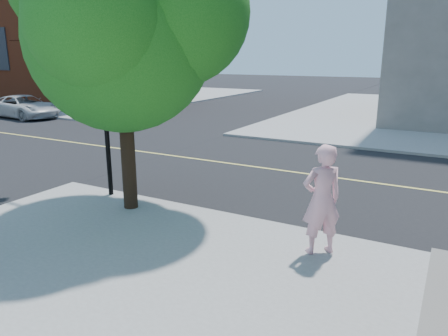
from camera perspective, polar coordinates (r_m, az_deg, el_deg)
The scene contains 9 objects.
ground at distance 12.34m, azimuth -16.52°, elevation -3.00°, with size 140.00×140.00×0.00m, color black.
road_ew at distance 15.68m, azimuth -4.87°, elevation 1.36°, with size 140.00×9.00×0.01m, color black.
sidewalk_nw at distance 43.41m, azimuth -18.05°, elevation 9.41°, with size 26.00×25.00×0.12m, color gray.
church at distance 38.85m, azimuth -19.65°, elevation 19.27°, with size 15.20×12.00×14.40m.
office_block at distance 50.78m, azimuth -25.93°, elevation 19.65°, with size 12.00×14.08×18.00m.
man_on_phone at distance 7.85m, azimuth 13.02°, elevation -4.19°, with size 0.75×0.49×2.05m, color #F5B0C2.
street_tree at distance 9.87m, azimuth -13.28°, elevation 19.32°, with size 5.09×4.63×6.76m.
signal_pole at distance 12.55m, azimuth -23.01°, elevation 13.28°, with size 3.73×0.42×4.21m.
car_a at distance 28.55m, azimuth -25.30°, elevation 7.48°, with size 2.25×4.87×1.35m, color silver.
Camera 1 is at (8.50, -8.16, 3.66)m, focal length 33.97 mm.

